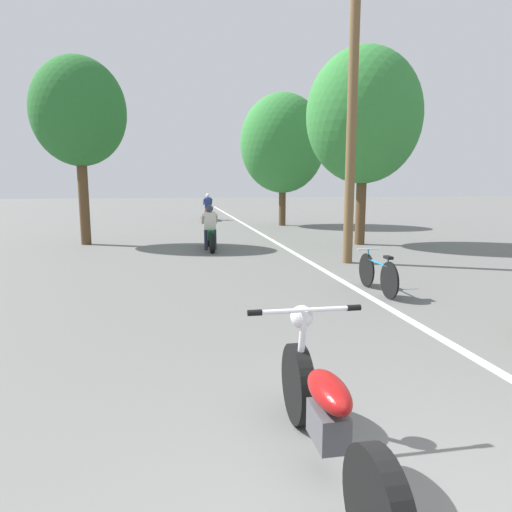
{
  "coord_description": "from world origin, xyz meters",
  "views": [
    {
      "loc": [
        -1.31,
        -1.82,
        2.0
      ],
      "look_at": [
        -0.1,
        4.9,
        0.9
      ],
      "focal_mm": 32.0,
      "sensor_mm": 36.0,
      "label": 1
    }
  ],
  "objects_px": {
    "roadside_tree_right_near": "(364,116)",
    "bicycle_parked": "(378,274)",
    "roadside_tree_right_far": "(283,143)",
    "motorcycle_foreground": "(326,416)",
    "motorcycle_rider_far": "(208,210)",
    "roadside_tree_left": "(79,113)",
    "motorcycle_rider_lead": "(210,233)",
    "utility_pole": "(352,109)"
  },
  "relations": [
    {
      "from": "roadside_tree_left",
      "to": "motorcycle_foreground",
      "type": "bearing_deg",
      "value": -73.33
    },
    {
      "from": "roadside_tree_right_far",
      "to": "motorcycle_foreground",
      "type": "relative_size",
      "value": 2.75
    },
    {
      "from": "roadside_tree_right_far",
      "to": "bicycle_parked",
      "type": "bearing_deg",
      "value": -95.93
    },
    {
      "from": "motorcycle_foreground",
      "to": "roadside_tree_left",
      "type": "bearing_deg",
      "value": 106.67
    },
    {
      "from": "bicycle_parked",
      "to": "roadside_tree_left",
      "type": "bearing_deg",
      "value": 129.42
    },
    {
      "from": "roadside_tree_right_near",
      "to": "motorcycle_rider_far",
      "type": "relative_size",
      "value": 2.9
    },
    {
      "from": "roadside_tree_right_far",
      "to": "roadside_tree_right_near",
      "type": "bearing_deg",
      "value": -82.36
    },
    {
      "from": "utility_pole",
      "to": "roadside_tree_left",
      "type": "bearing_deg",
      "value": 145.99
    },
    {
      "from": "roadside_tree_right_near",
      "to": "roadside_tree_left",
      "type": "height_order",
      "value": "roadside_tree_right_near"
    },
    {
      "from": "motorcycle_foreground",
      "to": "motorcycle_rider_far",
      "type": "distance_m",
      "value": 22.02
    },
    {
      "from": "roadside_tree_right_near",
      "to": "bicycle_parked",
      "type": "bearing_deg",
      "value": -110.16
    },
    {
      "from": "utility_pole",
      "to": "roadside_tree_left",
      "type": "relative_size",
      "value": 1.24
    },
    {
      "from": "utility_pole",
      "to": "roadside_tree_left",
      "type": "xyz_separation_m",
      "value": [
        -7.14,
        4.82,
        0.42
      ]
    },
    {
      "from": "utility_pole",
      "to": "motorcycle_rider_far",
      "type": "bearing_deg",
      "value": 99.98
    },
    {
      "from": "motorcycle_rider_lead",
      "to": "roadside_tree_left",
      "type": "bearing_deg",
      "value": 154.02
    },
    {
      "from": "motorcycle_foreground",
      "to": "motorcycle_rider_lead",
      "type": "xyz_separation_m",
      "value": [
        0.07,
        10.92,
        0.08
      ]
    },
    {
      "from": "roadside_tree_right_near",
      "to": "motorcycle_foreground",
      "type": "height_order",
      "value": "roadside_tree_right_near"
    },
    {
      "from": "roadside_tree_left",
      "to": "motorcycle_rider_lead",
      "type": "bearing_deg",
      "value": -25.98
    },
    {
      "from": "roadside_tree_right_far",
      "to": "motorcycle_rider_lead",
      "type": "xyz_separation_m",
      "value": [
        -3.97,
        -7.3,
        -3.28
      ]
    },
    {
      "from": "motorcycle_foreground",
      "to": "motorcycle_rider_far",
      "type": "bearing_deg",
      "value": 87.81
    },
    {
      "from": "motorcycle_foreground",
      "to": "roadside_tree_right_far",
      "type": "bearing_deg",
      "value": 77.47
    },
    {
      "from": "roadside_tree_right_far",
      "to": "motorcycle_foreground",
      "type": "xyz_separation_m",
      "value": [
        -4.05,
        -18.22,
        -3.36
      ]
    },
    {
      "from": "roadside_tree_right_far",
      "to": "motorcycle_foreground",
      "type": "distance_m",
      "value": 18.97
    },
    {
      "from": "roadside_tree_right_near",
      "to": "motorcycle_foreground",
      "type": "relative_size",
      "value": 2.81
    },
    {
      "from": "roadside_tree_right_far",
      "to": "motorcycle_rider_lead",
      "type": "bearing_deg",
      "value": -118.55
    },
    {
      "from": "roadside_tree_right_far",
      "to": "motorcycle_foreground",
      "type": "height_order",
      "value": "roadside_tree_right_far"
    },
    {
      "from": "roadside_tree_left",
      "to": "bicycle_parked",
      "type": "height_order",
      "value": "roadside_tree_left"
    },
    {
      "from": "roadside_tree_right_near",
      "to": "motorcycle_rider_lead",
      "type": "xyz_separation_m",
      "value": [
        -4.91,
        -0.32,
        -3.55
      ]
    },
    {
      "from": "utility_pole",
      "to": "motorcycle_rider_far",
      "type": "distance_m",
      "value": 14.57
    },
    {
      "from": "utility_pole",
      "to": "roadside_tree_right_near",
      "type": "height_order",
      "value": "utility_pole"
    },
    {
      "from": "roadside_tree_right_near",
      "to": "roadside_tree_left",
      "type": "xyz_separation_m",
      "value": [
        -8.83,
        1.59,
        0.12
      ]
    },
    {
      "from": "roadside_tree_right_near",
      "to": "bicycle_parked",
      "type": "distance_m",
      "value": 7.69
    },
    {
      "from": "roadside_tree_right_far",
      "to": "bicycle_parked",
      "type": "distance_m",
      "value": 13.81
    },
    {
      "from": "motorcycle_rider_lead",
      "to": "motorcycle_rider_far",
      "type": "height_order",
      "value": "motorcycle_rider_far"
    },
    {
      "from": "motorcycle_rider_far",
      "to": "motorcycle_rider_lead",
      "type": "bearing_deg",
      "value": -93.95
    },
    {
      "from": "utility_pole",
      "to": "motorcycle_foreground",
      "type": "xyz_separation_m",
      "value": [
        -3.3,
        -8.01,
        -3.33
      ]
    },
    {
      "from": "roadside_tree_right_near",
      "to": "bicycle_parked",
      "type": "height_order",
      "value": "roadside_tree_right_near"
    },
    {
      "from": "motorcycle_foreground",
      "to": "bicycle_parked",
      "type": "bearing_deg",
      "value": 61.51
    },
    {
      "from": "motorcycle_foreground",
      "to": "motorcycle_rider_lead",
      "type": "bearing_deg",
      "value": 89.61
    },
    {
      "from": "utility_pole",
      "to": "motorcycle_rider_lead",
      "type": "bearing_deg",
      "value": 137.94
    },
    {
      "from": "roadside_tree_right_far",
      "to": "motorcycle_rider_far",
      "type": "bearing_deg",
      "value": 130.32
    },
    {
      "from": "utility_pole",
      "to": "motorcycle_rider_lead",
      "type": "distance_m",
      "value": 5.43
    }
  ]
}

